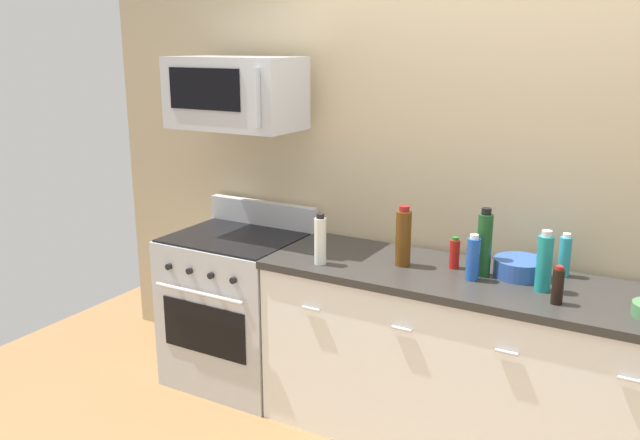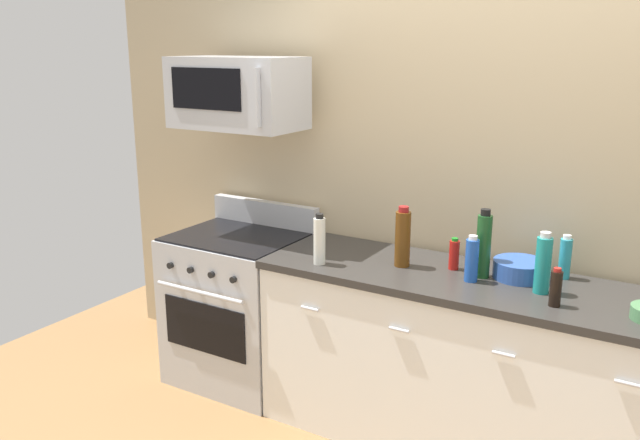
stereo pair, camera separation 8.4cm
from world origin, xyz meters
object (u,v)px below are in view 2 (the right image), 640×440
at_px(bottle_soda_blue, 472,260).
at_px(bowl_blue_mixing, 520,269).
at_px(microwave, 237,93).
at_px(bottle_wine_green, 483,245).
at_px(bottle_wine_amber, 403,238).
at_px(bottle_hot_sauce_red, 454,254).
at_px(bottle_soy_sauce_dark, 556,288).
at_px(range_oven, 240,306).
at_px(bottle_vinegar_white, 319,240).
at_px(bottle_sparkling_teal, 543,264).
at_px(bottle_dish_soap, 565,258).

xyz_separation_m(bottle_soda_blue, bowl_blue_mixing, (0.19, 0.16, -0.06)).
xyz_separation_m(microwave, bottle_soda_blue, (1.44, -0.08, -0.72)).
height_order(bottle_wine_green, bottle_wine_amber, bottle_wine_green).
xyz_separation_m(bottle_wine_green, bottle_wine_amber, (-0.40, -0.05, -0.01)).
height_order(bottle_hot_sauce_red, bottle_soy_sauce_dark, bottle_soy_sauce_dark).
distance_m(range_oven, bowl_blue_mixing, 1.71).
xyz_separation_m(microwave, bottle_hot_sauce_red, (1.31, 0.04, -0.75)).
xyz_separation_m(bottle_soy_sauce_dark, bowl_blue_mixing, (-0.22, 0.28, -0.04)).
distance_m(range_oven, bottle_vinegar_white, 0.92).
relative_size(microwave, bottle_sparkling_teal, 2.59).
bearing_deg(range_oven, bottle_dish_soap, 7.29).
bearing_deg(bottle_wine_green, bowl_blue_mixing, 25.20).
bearing_deg(bottle_wine_amber, bottle_dish_soap, 17.54).
height_order(bottle_soy_sauce_dark, bowl_blue_mixing, bottle_soy_sauce_dark).
relative_size(bottle_soda_blue, bowl_blue_mixing, 0.89).
relative_size(bottle_dish_soap, bottle_soda_blue, 0.96).
distance_m(bottle_vinegar_white, bowl_blue_mixing, 1.00).
bearing_deg(bottle_wine_green, bottle_wine_amber, -172.82).
relative_size(bottle_wine_green, bottle_soy_sauce_dark, 1.96).
bearing_deg(range_oven, bottle_hot_sauce_red, 3.66).
bearing_deg(bottle_soda_blue, bottle_soy_sauce_dark, -15.50).
relative_size(range_oven, microwave, 1.44).
height_order(bottle_vinegar_white, bottle_soy_sauce_dark, bottle_vinegar_white).
height_order(bottle_vinegar_white, bottle_hot_sauce_red, bottle_vinegar_white).
xyz_separation_m(bottle_hot_sauce_red, bottle_wine_amber, (-0.24, -0.09, 0.07)).
height_order(range_oven, microwave, microwave).
distance_m(bottle_dish_soap, bottle_soda_blue, 0.46).
xyz_separation_m(range_oven, microwave, (0.00, 0.04, 1.28)).
bearing_deg(bottle_vinegar_white, range_oven, 164.29).
height_order(bottle_wine_green, bottle_soy_sauce_dark, bottle_wine_green).
relative_size(bottle_sparkling_teal, bottle_dish_soap, 1.32).
xyz_separation_m(bottle_wine_green, bottle_soy_sauce_dark, (0.39, -0.20, -0.08)).
bearing_deg(bowl_blue_mixing, bottle_soy_sauce_dark, -50.86).
distance_m(bottle_sparkling_teal, bottle_soy_sauce_dark, 0.17).
bearing_deg(bottle_dish_soap, bottle_soy_sauce_dark, -84.06).
xyz_separation_m(bottle_sparkling_teal, bottle_hot_sauce_red, (-0.46, 0.11, -0.06)).
bearing_deg(bottle_hot_sauce_red, range_oven, -176.34).
distance_m(bottle_soy_sauce_dark, bottle_wine_amber, 0.81).
distance_m(bottle_sparkling_teal, bottle_wine_green, 0.31).
bearing_deg(range_oven, microwave, 89.71).
distance_m(bottle_soda_blue, bowl_blue_mixing, 0.26).
distance_m(bottle_wine_green, bowl_blue_mixing, 0.21).
bearing_deg(bottle_soy_sauce_dark, bottle_vinegar_white, -178.09).
height_order(bottle_sparkling_teal, bottle_hot_sauce_red, bottle_sparkling_teal).
xyz_separation_m(bottle_sparkling_teal, bottle_wine_green, (-0.30, 0.07, 0.03)).
bearing_deg(bottle_wine_amber, range_oven, 179.75).
height_order(bottle_vinegar_white, bottle_wine_green, bottle_wine_green).
xyz_separation_m(bottle_vinegar_white, bottle_hot_sauce_red, (0.62, 0.28, -0.05)).
distance_m(range_oven, bottle_dish_soap, 1.91).
height_order(microwave, bottle_sparkling_teal, microwave).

